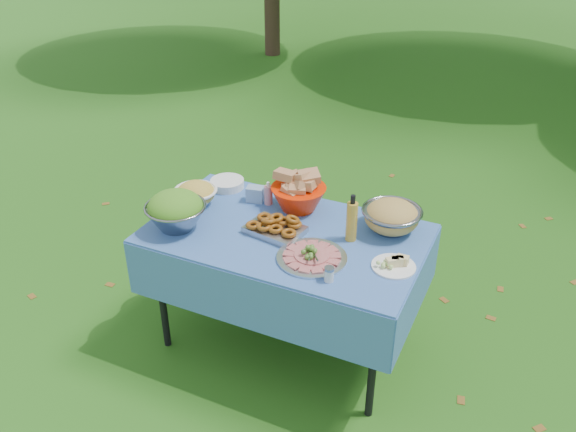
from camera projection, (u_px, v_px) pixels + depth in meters
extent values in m
plane|color=#173D0B|center=(286.00, 341.00, 3.62)|extent=(80.00, 80.00, 0.00)
cube|color=#7198D9|center=(286.00, 290.00, 3.43)|extent=(1.46, 0.86, 0.76)
cylinder|color=white|center=(227.00, 184.00, 3.67)|extent=(0.21, 0.21, 0.05)
cube|color=#7FA0C7|center=(255.00, 194.00, 3.51)|extent=(0.11, 0.09, 0.09)
cylinder|color=pink|center=(268.00, 193.00, 3.47)|extent=(0.06, 0.06, 0.14)
cube|color=#A2A1A6|center=(275.00, 227.00, 3.22)|extent=(0.32, 0.25, 0.07)
cylinder|color=silver|center=(312.00, 252.00, 3.00)|extent=(0.44, 0.44, 0.08)
cylinder|color=gold|center=(352.00, 218.00, 3.11)|extent=(0.06, 0.06, 0.26)
cylinder|color=white|center=(394.00, 262.00, 2.94)|extent=(0.28, 0.28, 0.06)
cylinder|color=silver|center=(329.00, 274.00, 2.85)|extent=(0.05, 0.05, 0.08)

